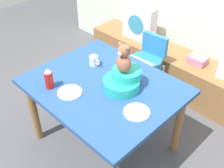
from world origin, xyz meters
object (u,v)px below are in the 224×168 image
object	(u,v)px
infant_seat_teal	(123,81)
highchair	(147,61)
dining_table	(104,93)
ketchup_bottle	(49,79)
dinner_plate_far	(70,92)
coffee_mug	(94,61)
teddy_bear	(124,59)
dinner_plate_near	(137,112)
book_stack	(198,60)
pillow_floral_left	(139,23)

from	to	relation	value
infant_seat_teal	highchair	bearing A→B (deg)	113.37
dining_table	infant_seat_teal	distance (m)	0.24
ketchup_bottle	highchair	bearing A→B (deg)	84.51
dining_table	dinner_plate_far	xyz separation A→B (m)	(-0.11, -0.27, 0.10)
coffee_mug	teddy_bear	bearing A→B (deg)	-7.82
dinner_plate_near	ketchup_bottle	bearing A→B (deg)	-158.97
book_stack	dinner_plate_far	size ratio (longest dim) A/B	1.00
book_stack	dinner_plate_near	world-z (taller)	dinner_plate_near
teddy_bear	dinner_plate_near	size ratio (longest dim) A/B	1.25
highchair	book_stack	bearing A→B (deg)	49.69
dining_table	infant_seat_teal	size ratio (longest dim) A/B	3.78
infant_seat_teal	dinner_plate_near	xyz separation A→B (m)	(0.28, -0.15, -0.07)
teddy_bear	dinner_plate_far	xyz separation A→B (m)	(-0.25, -0.36, -0.27)
book_stack	ketchup_bottle	xyz separation A→B (m)	(-0.48, -1.60, 0.33)
infant_seat_teal	dinner_plate_far	world-z (taller)	infant_seat_teal
infant_seat_teal	coffee_mug	distance (m)	0.42
highchair	teddy_bear	distance (m)	0.95
book_stack	teddy_bear	world-z (taller)	teddy_bear
infant_seat_teal	teddy_bear	world-z (taller)	teddy_bear
dining_table	coffee_mug	world-z (taller)	coffee_mug
book_stack	coffee_mug	bearing A→B (deg)	-112.84
highchair	dinner_plate_near	bearing A→B (deg)	-56.00
ketchup_bottle	coffee_mug	bearing A→B (deg)	88.65
infant_seat_teal	coffee_mug	bearing A→B (deg)	172.25
book_stack	dinner_plate_far	distance (m)	1.58
coffee_mug	ketchup_bottle	bearing A→B (deg)	-91.35
book_stack	dinner_plate_far	world-z (taller)	dinner_plate_far
dinner_plate_far	dinner_plate_near	bearing A→B (deg)	20.95
highchair	dinner_plate_far	bearing A→B (deg)	-86.65
pillow_floral_left	coffee_mug	distance (m)	1.16
ketchup_bottle	dinner_plate_near	xyz separation A→B (m)	(0.71, 0.27, -0.08)
book_stack	ketchup_bottle	bearing A→B (deg)	-106.78
pillow_floral_left	teddy_bear	world-z (taller)	teddy_bear
highchair	ketchup_bottle	distance (m)	1.21
teddy_bear	ketchup_bottle	size ratio (longest dim) A/B	1.35
teddy_bear	coffee_mug	distance (m)	0.48
teddy_bear	highchair	bearing A→B (deg)	113.36
infant_seat_teal	teddy_bear	xyz separation A→B (m)	(0.00, -0.00, 0.21)
pillow_floral_left	dinner_plate_far	xyz separation A→B (m)	(0.54, -1.51, 0.07)
dining_table	dinner_plate_far	distance (m)	0.31
pillow_floral_left	infant_seat_teal	world-z (taller)	same
dinner_plate_near	dinner_plate_far	bearing A→B (deg)	-159.05
ketchup_bottle	coffee_mug	world-z (taller)	ketchup_bottle
teddy_bear	dinner_plate_far	distance (m)	0.51
teddy_bear	ketchup_bottle	distance (m)	0.63
dining_table	dinner_plate_far	size ratio (longest dim) A/B	6.23
pillow_floral_left	dining_table	xyz separation A→B (m)	(0.65, -1.24, -0.04)
book_stack	teddy_bear	distance (m)	1.28
highchair	dinner_plate_near	distance (m)	1.10
dining_table	ketchup_bottle	xyz separation A→B (m)	(-0.29, -0.34, 0.19)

